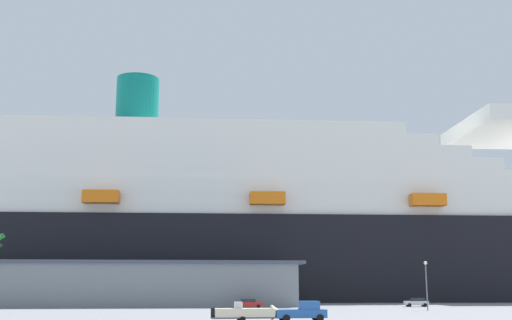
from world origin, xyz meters
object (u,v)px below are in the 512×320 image
Objects in this scene: pickup_truck at (303,312)px; parked_car_silver_sedan at (416,302)px; street_lamp at (426,278)px; parked_car_red_hatchback at (249,303)px; small_boat_on_trailer at (250,313)px; cruise_ship at (254,228)px.

parked_car_silver_sedan is at bearing 54.58° from pickup_truck.
parked_car_silver_sedan is (31.59, 44.42, -0.21)m from pickup_truck.
street_lamp is 30.28m from parked_car_red_hatchback.
small_boat_on_trailer is 42.67m from street_lamp.
parked_car_red_hatchback is at bearing -174.73° from parked_car_silver_sedan.
cruise_ship is at bearing 119.27° from parked_car_silver_sedan.
cruise_ship is at bearing 85.08° from pickup_truck.
cruise_ship is 49.54m from parked_car_red_hatchback.
small_boat_on_trailer is at bearing -139.39° from street_lamp.
parked_car_red_hatchback is at bearing 90.14° from pickup_truck.
pickup_truck is at bearing -94.92° from cruise_ship.
cruise_ship reaches higher than small_boat_on_trailer.
parked_car_silver_sedan is (24.07, -42.95, -17.07)m from cruise_ship.
parked_car_silver_sedan is at bearing 73.01° from street_lamp.
street_lamp is (32.25, 27.65, 4.08)m from small_boat_on_trailer.
pickup_truck reaches higher than small_boat_on_trailer.
parked_car_red_hatchback is (-26.53, 13.99, -4.20)m from street_lamp.
pickup_truck is 5.83m from small_boat_on_trailer.
small_boat_on_trailer is at bearing -97.83° from parked_car_red_hatchback.
parked_car_silver_sedan is at bearing 49.98° from small_boat_on_trailer.
street_lamp is 1.68× the size of parked_car_silver_sedan.
cruise_ship is 28.27× the size of small_boat_on_trailer.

